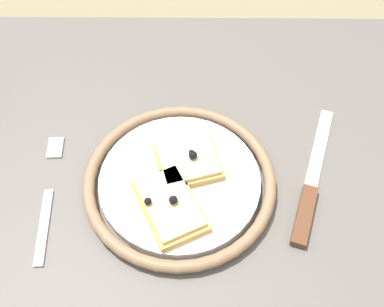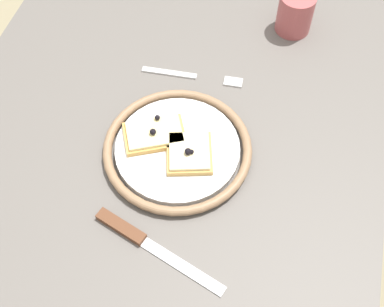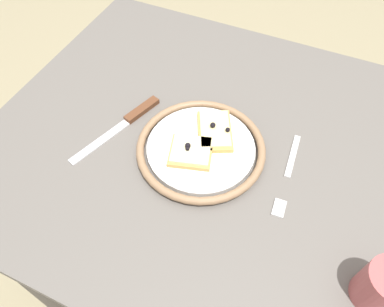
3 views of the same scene
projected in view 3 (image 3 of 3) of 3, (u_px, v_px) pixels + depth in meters
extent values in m
plane|color=gray|center=(210.00, 269.00, 1.38)|extent=(6.00, 6.00, 0.00)
cube|color=#5B5651|center=(224.00, 149.00, 0.78)|extent=(1.00, 0.80, 0.03)
cylinder|color=#4C4742|center=(141.00, 106.00, 1.38)|extent=(0.05, 0.05, 0.73)
cylinder|color=#4C4742|center=(19.00, 270.00, 1.00)|extent=(0.05, 0.05, 0.73)
cylinder|color=white|center=(201.00, 149.00, 0.75)|extent=(0.22, 0.22, 0.02)
torus|color=#8C6B4C|center=(201.00, 148.00, 0.75)|extent=(0.26, 0.26, 0.02)
cube|color=tan|center=(215.00, 131.00, 0.76)|extent=(0.11, 0.13, 0.01)
cube|color=beige|center=(215.00, 129.00, 0.75)|extent=(0.10, 0.11, 0.01)
sphere|color=black|center=(213.00, 125.00, 0.75)|extent=(0.01, 0.01, 0.01)
sphere|color=black|center=(227.00, 129.00, 0.74)|extent=(0.01, 0.01, 0.01)
cube|color=tan|center=(191.00, 152.00, 0.73)|extent=(0.10, 0.10, 0.01)
cube|color=beige|center=(191.00, 150.00, 0.72)|extent=(0.09, 0.09, 0.01)
sphere|color=black|center=(188.00, 149.00, 0.71)|extent=(0.01, 0.01, 0.01)
sphere|color=black|center=(188.00, 146.00, 0.72)|extent=(0.01, 0.01, 0.01)
cube|color=silver|center=(100.00, 142.00, 0.77)|extent=(0.06, 0.15, 0.00)
cube|color=#59331E|center=(142.00, 110.00, 0.82)|extent=(0.05, 0.09, 0.01)
cube|color=silver|center=(293.00, 156.00, 0.75)|extent=(0.02, 0.11, 0.00)
cube|color=silver|center=(279.00, 208.00, 0.68)|extent=(0.02, 0.04, 0.00)
cylinder|color=#A54C4C|center=(383.00, 287.00, 0.55)|extent=(0.07, 0.07, 0.09)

